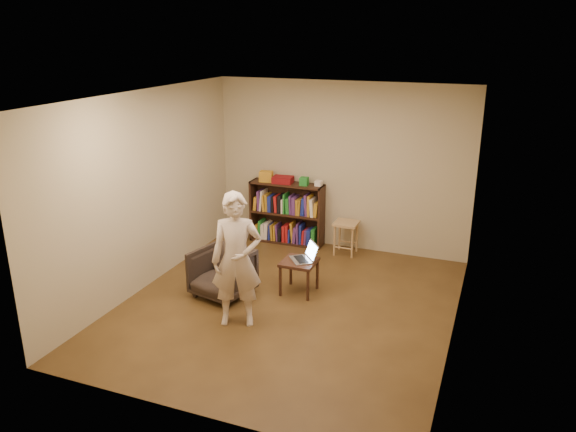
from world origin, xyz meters
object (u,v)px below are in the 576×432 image
at_px(stool, 346,228).
at_px(person, 237,260).
at_px(laptop, 305,256).
at_px(side_table, 299,266).
at_px(armchair, 222,273).
at_px(bookshelf, 287,216).

bearing_deg(stool, person, -103.08).
height_order(laptop, person, person).
distance_m(side_table, person, 1.17).
xyz_separation_m(stool, armchair, (-1.10, -1.97, -0.10)).
xyz_separation_m(bookshelf, person, (0.43, -2.69, 0.36)).
distance_m(stool, laptop, 1.48).
bearing_deg(laptop, person, -61.21).
height_order(stool, armchair, armchair).
bearing_deg(stool, side_table, -97.52).
bearing_deg(laptop, bookshelf, 170.59).
relative_size(laptop, person, 0.28).
bearing_deg(side_table, stool, 82.48).
height_order(bookshelf, person, person).
bearing_deg(bookshelf, laptop, -61.14).
relative_size(bookshelf, armchair, 1.74).
bearing_deg(laptop, stool, 136.41).
height_order(side_table, laptop, laptop).
bearing_deg(bookshelf, side_table, -63.75).
distance_m(armchair, side_table, 1.00).
relative_size(armchair, side_table, 1.54).
relative_size(armchair, person, 0.43).
relative_size(bookshelf, stool, 2.34).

